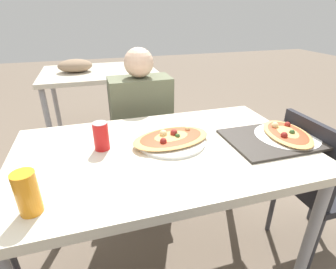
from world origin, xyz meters
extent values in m
plane|color=#6B5B4C|center=(0.00, 0.00, 0.00)|extent=(14.00, 14.00, 0.00)
cube|color=beige|center=(0.00, 0.00, 0.75)|extent=(1.29, 0.78, 0.04)
cylinder|color=#99999E|center=(0.59, -0.34, 0.37)|extent=(0.05, 0.05, 0.73)
cylinder|color=#99999E|center=(-0.59, 0.34, 0.37)|extent=(0.05, 0.05, 0.73)
cylinder|color=#99999E|center=(0.59, 0.34, 0.37)|extent=(0.05, 0.05, 0.73)
cube|color=black|center=(0.02, 0.65, 0.44)|extent=(0.40, 0.40, 0.04)
cube|color=black|center=(0.02, 0.84, 0.66)|extent=(0.38, 0.03, 0.39)
cylinder|color=#38383D|center=(0.19, 0.48, 0.21)|extent=(0.03, 0.03, 0.42)
cylinder|color=#38383D|center=(-0.15, 0.48, 0.21)|extent=(0.03, 0.03, 0.42)
cylinder|color=#38383D|center=(0.19, 0.82, 0.21)|extent=(0.03, 0.03, 0.42)
cylinder|color=#38383D|center=(-0.15, 0.82, 0.21)|extent=(0.03, 0.03, 0.42)
cylinder|color=#38383D|center=(-0.74, 0.08, 0.21)|extent=(0.03, 0.03, 0.42)
cube|color=black|center=(0.91, -0.09, 0.44)|extent=(0.40, 0.40, 0.04)
cube|color=black|center=(0.72, -0.09, 0.66)|extent=(0.03, 0.38, 0.39)
cylinder|color=#38383D|center=(1.08, 0.08, 0.21)|extent=(0.03, 0.03, 0.42)
cylinder|color=#38383D|center=(0.74, 0.08, 0.21)|extent=(0.03, 0.03, 0.42)
cylinder|color=#38383D|center=(0.74, -0.26, 0.21)|extent=(0.03, 0.03, 0.42)
cylinder|color=#2D2D38|center=(0.11, 0.54, 0.23)|extent=(0.10, 0.10, 0.46)
cylinder|color=#2D2D38|center=(-0.06, 0.54, 0.23)|extent=(0.10, 0.10, 0.46)
cube|color=#60664C|center=(0.02, 0.62, 0.70)|extent=(0.39, 0.20, 0.48)
sphere|color=beige|center=(0.02, 0.62, 1.03)|extent=(0.18, 0.18, 0.18)
cylinder|color=white|center=(0.05, 0.05, 0.78)|extent=(0.31, 0.31, 0.01)
ellipsoid|color=tan|center=(0.05, 0.05, 0.80)|extent=(0.40, 0.28, 0.02)
ellipsoid|color=#B24223|center=(0.05, 0.05, 0.80)|extent=(0.33, 0.23, 0.01)
sphere|color=#335928|center=(0.08, 0.03, 0.81)|extent=(0.02, 0.02, 0.02)
sphere|color=maroon|center=(0.00, 0.00, 0.81)|extent=(0.03, 0.03, 0.03)
sphere|color=maroon|center=(0.07, 0.06, 0.81)|extent=(0.03, 0.03, 0.03)
sphere|color=beige|center=(0.02, 0.07, 0.81)|extent=(0.03, 0.03, 0.03)
sphere|color=beige|center=(0.15, 0.09, 0.81)|extent=(0.03, 0.03, 0.03)
cylinder|color=red|center=(-0.26, 0.08, 0.83)|extent=(0.07, 0.07, 0.12)
cylinder|color=silver|center=(-0.26, 0.08, 0.90)|extent=(0.06, 0.06, 0.00)
cylinder|color=orange|center=(-0.49, -0.26, 0.84)|extent=(0.07, 0.07, 0.14)
cube|color=#332D28|center=(0.50, -0.07, 0.78)|extent=(0.41, 0.32, 0.01)
cylinder|color=white|center=(0.59, -0.07, 0.78)|extent=(0.30, 0.30, 0.01)
ellipsoid|color=tan|center=(0.59, -0.07, 0.80)|extent=(0.26, 0.35, 0.02)
ellipsoid|color=#B24223|center=(0.59, -0.07, 0.80)|extent=(0.21, 0.28, 0.01)
sphere|color=maroon|center=(0.64, -0.01, 0.81)|extent=(0.03, 0.03, 0.03)
sphere|color=beige|center=(0.57, 0.00, 0.81)|extent=(0.03, 0.03, 0.03)
sphere|color=#335928|center=(0.60, -0.08, 0.81)|extent=(0.03, 0.03, 0.03)
sphere|color=maroon|center=(0.54, -0.10, 0.81)|extent=(0.03, 0.03, 0.03)
cube|color=beige|center=(-0.17, 1.71, 0.75)|extent=(1.10, 0.80, 0.04)
ellipsoid|color=#8C7259|center=(-0.39, 1.71, 0.83)|extent=(0.32, 0.24, 0.12)
cylinder|color=#99999E|center=(-0.67, 1.36, 0.37)|extent=(0.05, 0.05, 0.73)
cylinder|color=#99999E|center=(0.33, 1.36, 0.37)|extent=(0.05, 0.05, 0.73)
cylinder|color=#99999E|center=(-0.67, 2.06, 0.37)|extent=(0.05, 0.05, 0.73)
cylinder|color=#99999E|center=(0.33, 2.06, 0.37)|extent=(0.05, 0.05, 0.73)
camera|label=1|loc=(-0.27, -0.97, 1.33)|focal=28.00mm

